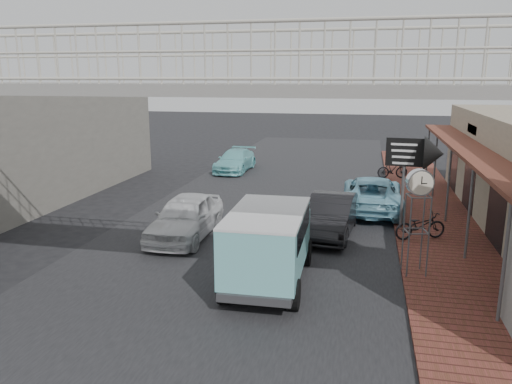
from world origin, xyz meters
The scene contains 14 objects.
ground centered at (0.00, 0.00, 0.00)m, with size 120.00×120.00×0.00m, color black.
road_strip centered at (0.00, 0.00, 0.01)m, with size 10.00×60.00×0.01m, color black.
sidewalk centered at (6.50, 3.00, 0.05)m, with size 3.00×40.00×0.10m, color brown.
footbridge centered at (0.00, -4.00, 3.18)m, with size 16.40×2.40×6.34m.
building_far_left centered at (-11.00, 6.00, 2.50)m, with size 5.00×14.00×5.00m, color gray.
white_hatchback centered at (-2.00, 1.34, 0.74)m, with size 1.74×4.32×1.47m, color silver.
dark_sedan centered at (2.79, 2.75, 0.69)m, with size 1.47×4.21×1.39m, color black.
angkot_curb centered at (4.20, 6.30, 0.71)m, with size 2.36×5.11×1.42m, color #7DC3DA.
angkot_far centered at (-3.51, 13.57, 0.61)m, with size 1.72×4.22×1.23m, color #7BD1D6.
angkot_van centered at (1.50, -1.88, 1.31)m, with size 2.02×4.25×2.06m.
motorcycle_near centered at (5.75, 2.60, 0.56)m, with size 0.61×1.76×0.92m, color black.
motorcycle_far centered at (5.30, 12.90, 0.58)m, with size 0.45×1.61×0.97m, color black.
street_clock centered at (5.30, -0.52, 2.51)m, with size 0.75×0.66×2.91m.
arrow_sign centered at (6.01, 3.64, 2.79)m, with size 1.96×1.26×3.33m.
Camera 1 is at (3.86, -14.04, 5.39)m, focal length 35.00 mm.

